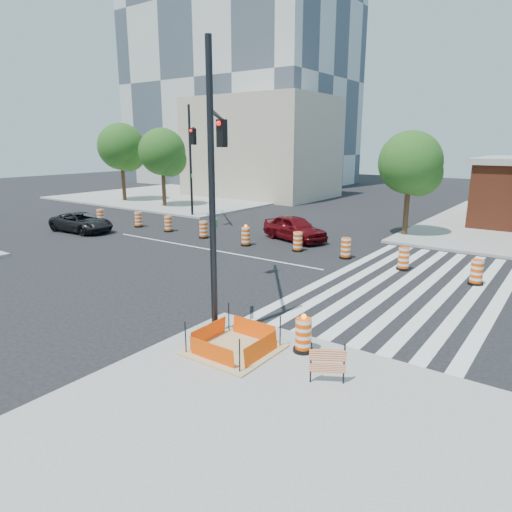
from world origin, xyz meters
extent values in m
plane|color=black|center=(0.00, 0.00, 0.00)|extent=(120.00, 120.00, 0.00)
cube|color=gray|center=(-18.00, 18.00, 0.07)|extent=(22.00, 22.00, 0.15)
cube|color=silver|center=(7.80, 0.00, 0.01)|extent=(0.45, 13.50, 0.01)
cube|color=silver|center=(8.70, 0.00, 0.01)|extent=(0.45, 13.50, 0.01)
cube|color=silver|center=(9.60, 0.00, 0.01)|extent=(0.45, 13.50, 0.01)
cube|color=silver|center=(10.50, 0.00, 0.01)|extent=(0.45, 13.50, 0.01)
cube|color=silver|center=(11.40, 0.00, 0.01)|extent=(0.45, 13.50, 0.01)
cube|color=silver|center=(12.30, 0.00, 0.01)|extent=(0.45, 13.50, 0.01)
cube|color=silver|center=(13.20, 0.00, 0.01)|extent=(0.45, 13.50, 0.01)
cube|color=silver|center=(14.10, 0.00, 0.01)|extent=(0.45, 13.50, 0.01)
cube|color=silver|center=(0.00, 0.00, 0.01)|extent=(14.00, 0.12, 0.01)
cube|color=tan|center=(9.00, -9.00, 0.17)|extent=(2.20, 2.20, 0.05)
cube|color=#FF4D05|center=(9.00, -9.90, 0.43)|extent=(1.44, 0.02, 0.55)
cube|color=#FF4D05|center=(9.00, -8.10, 0.43)|extent=(1.44, 0.02, 0.55)
cube|color=#FF4D05|center=(8.10, -9.00, 0.43)|extent=(0.02, 1.44, 0.55)
cube|color=#FF4D05|center=(9.90, -9.00, 0.43)|extent=(0.02, 1.44, 0.55)
cylinder|color=black|center=(8.10, -9.90, 0.60)|extent=(0.04, 0.04, 0.90)
cylinder|color=black|center=(9.90, -9.90, 0.60)|extent=(0.04, 0.04, 0.90)
cylinder|color=black|center=(8.10, -8.10, 0.60)|extent=(0.04, 0.04, 0.90)
cylinder|color=black|center=(9.90, -8.10, 0.60)|extent=(0.04, 0.04, 0.90)
cube|color=beige|center=(-24.00, 34.00, 22.50)|extent=(28.00, 18.00, 45.00)
cube|color=tan|center=(-12.00, 22.00, 5.00)|extent=(14.00, 10.00, 10.00)
imported|color=#52070B|center=(2.63, 4.68, 0.73)|extent=(4.61, 2.95, 1.46)
imported|color=black|center=(-9.78, -1.03, 0.62)|extent=(4.55, 2.30, 1.23)
cylinder|color=black|center=(7.84, -8.42, 4.20)|extent=(0.18, 0.18, 8.09)
cylinder|color=black|center=(6.03, -5.99, 6.42)|extent=(3.72, 4.94, 0.12)
cube|color=black|center=(4.76, -4.28, 5.91)|extent=(0.32, 0.28, 1.01)
sphere|color=#FF0C0C|center=(4.76, -4.46, 6.27)|extent=(0.18, 0.18, 0.18)
cube|color=#0C591E|center=(7.23, -7.61, 3.18)|extent=(0.76, 1.00, 0.25)
cylinder|color=black|center=(-8.29, 7.57, 4.21)|extent=(0.18, 0.18, 8.11)
cylinder|color=black|center=(-6.09, 5.47, 6.44)|extent=(4.48, 4.30, 0.12)
cube|color=black|center=(-4.55, 3.99, 5.93)|extent=(0.32, 0.28, 1.01)
sphere|color=#FF0C0C|center=(-4.55, 3.81, 6.29)|extent=(0.18, 0.18, 0.18)
cube|color=#0C591E|center=(-7.55, 6.87, 3.19)|extent=(0.91, 0.87, 0.25)
cylinder|color=black|center=(10.54, -7.96, 0.20)|extent=(0.54, 0.54, 0.09)
cylinder|color=#FD4E05|center=(10.54, -7.96, 0.65)|extent=(0.43, 0.43, 0.86)
sphere|color=#FF990C|center=(10.54, -7.96, 1.15)|extent=(0.14, 0.14, 0.14)
cube|color=#FD4E05|center=(11.82, -9.07, 0.85)|extent=(0.75, 0.47, 0.28)
cube|color=#FD4E05|center=(11.82, -9.07, 0.53)|extent=(0.75, 0.47, 0.22)
cylinder|color=black|center=(11.50, -9.27, 0.65)|extent=(0.04, 0.04, 1.00)
cylinder|color=black|center=(12.15, -8.88, 0.65)|extent=(0.04, 0.04, 1.00)
cylinder|color=#382314|center=(-19.81, 10.33, 2.30)|extent=(0.35, 0.35, 4.61)
sphere|color=#1F4614|center=(-19.81, 10.33, 5.18)|extent=(4.32, 4.32, 4.32)
sphere|color=#1F4614|center=(-19.26, 10.66, 4.46)|extent=(3.17, 3.17, 3.17)
sphere|color=#1F4614|center=(-20.25, 10.11, 4.75)|extent=(2.88, 2.88, 2.88)
cylinder|color=#382314|center=(-13.83, 9.90, 2.13)|extent=(0.34, 0.34, 4.26)
sphere|color=#1F4614|center=(-13.83, 9.90, 4.79)|extent=(3.99, 3.99, 3.99)
sphere|color=#1F4614|center=(-13.30, 10.22, 4.13)|extent=(2.93, 2.93, 2.93)
sphere|color=#1F4614|center=(-14.26, 9.68, 4.39)|extent=(2.66, 2.66, 2.66)
cylinder|color=#382314|center=(7.49, 9.56, 1.97)|extent=(0.31, 0.31, 3.94)
sphere|color=#1F4614|center=(7.49, 9.56, 4.43)|extent=(3.69, 3.69, 3.69)
sphere|color=#1F4614|center=(7.97, 9.85, 3.81)|extent=(2.71, 2.71, 2.71)
sphere|color=#1F4614|center=(7.11, 9.37, 4.06)|extent=(2.46, 2.46, 2.46)
cylinder|color=black|center=(-11.34, 1.51, 0.05)|extent=(0.60, 0.60, 0.10)
cylinder|color=#FD4E05|center=(-11.34, 1.51, 0.55)|extent=(0.48, 0.48, 0.95)
cylinder|color=black|center=(-8.18, 2.24, 0.05)|extent=(0.60, 0.60, 0.10)
cylinder|color=#FD4E05|center=(-8.18, 2.24, 0.55)|extent=(0.48, 0.48, 0.95)
cylinder|color=black|center=(-5.35, 2.28, 0.05)|extent=(0.60, 0.60, 0.10)
cylinder|color=#FD4E05|center=(-5.35, 2.28, 0.55)|extent=(0.48, 0.48, 0.95)
cylinder|color=black|center=(-2.15, 2.09, 0.05)|extent=(0.60, 0.60, 0.10)
cylinder|color=#FD4E05|center=(-2.15, 2.09, 0.55)|extent=(0.48, 0.48, 0.95)
cylinder|color=black|center=(1.14, 1.93, 0.05)|extent=(0.60, 0.60, 0.10)
cylinder|color=#FD4E05|center=(1.14, 1.93, 0.55)|extent=(0.48, 0.48, 0.95)
sphere|color=#FF990C|center=(1.14, 1.93, 1.10)|extent=(0.16, 0.16, 0.16)
cylinder|color=black|center=(4.17, 2.46, 0.05)|extent=(0.60, 0.60, 0.10)
cylinder|color=#FD4E05|center=(4.17, 2.46, 0.55)|extent=(0.48, 0.48, 0.95)
cylinder|color=black|center=(6.88, 2.53, 0.05)|extent=(0.60, 0.60, 0.10)
cylinder|color=#FD4E05|center=(6.88, 2.53, 0.55)|extent=(0.48, 0.48, 0.95)
cylinder|color=black|center=(9.88, 2.13, 0.05)|extent=(0.60, 0.60, 0.10)
cylinder|color=#FD4E05|center=(9.88, 2.13, 0.55)|extent=(0.48, 0.48, 0.95)
cylinder|color=black|center=(12.99, 1.66, 0.05)|extent=(0.60, 0.60, 0.10)
cylinder|color=#FD4E05|center=(12.99, 1.66, 0.55)|extent=(0.48, 0.48, 0.95)
camera|label=1|loc=(16.10, -17.81, 5.61)|focal=32.00mm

